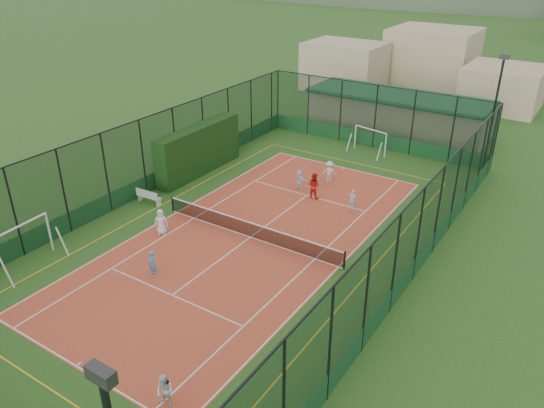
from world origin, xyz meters
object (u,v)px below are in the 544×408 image
Objects in this scene: child_near_left at (161,222)px; child_far_right at (353,201)px; floodlight_ne at (493,116)px; futsal_goal_far at (370,141)px; clubhouse at (398,112)px; white_bench at (149,196)px; child_far_left at (329,171)px; futsal_goal_near at (23,246)px; child_near_right at (165,391)px; child_near_mid at (152,264)px; coach at (314,185)px; child_far_back at (300,180)px.

child_far_right is (7.87, 8.30, -0.02)m from child_near_left.
floodlight_ne reaches higher than futsal_goal_far.
clubhouse is 24.79m from child_near_left.
child_near_left is at bearing -38.68° from white_bench.
child_near_left is 12.40m from child_far_left.
futsal_goal_near is 2.32× the size of child_far_right.
child_near_right is (-4.26, -28.01, -3.42)m from floodlight_ne.
child_near_right is at bearing -82.60° from clubhouse.
child_far_left is at bearing -89.22° from clubhouse.
white_bench is at bearing 143.67° from child_near_mid.
clubhouse reaches higher than coach.
child_far_right is (-5.18, -10.68, -3.38)m from floodlight_ne.
child_far_left is (-8.42, -7.47, -3.37)m from floodlight_ne.
child_near_mid is (5.91, -5.72, 0.21)m from white_bench.
child_near_right is 17.36m from child_far_right.
white_bench is (-16.40, -16.56, -3.64)m from floodlight_ne.
child_near_mid reaches higher than white_bench.
futsal_goal_near is 6.79m from child_near_mid.
child_far_left is at bearing -80.03° from coach.
clubhouse is at bearing -84.67° from coach.
child_near_mid is (2.55, -3.30, -0.07)m from child_near_left.
child_near_left is (3.35, -2.42, 0.28)m from white_bench.
child_near_mid is (-2.15, -21.38, -0.26)m from futsal_goal_far.
floodlight_ne is 2.81× the size of futsal_goal_far.
futsal_goal_near is at bearing -159.81° from child_near_left.
futsal_goal_near reaches higher than coach.
white_bench is 9.78m from child_far_back.
futsal_goal_far is 21.49m from child_near_mid.
child_near_right is 19.12m from child_far_back.
child_far_back is at bearing -28.79° from futsal_goal_near.
futsal_goal_near is 17.14m from coach.
futsal_goal_far is 8.81m from child_far_back.
futsal_goal_far reaches higher than child_far_back.
clubhouse is at bearing 104.81° from futsal_goal_far.
child_far_back is at bearing 29.95° from child_near_left.
child_near_right is at bearing 78.30° from child_far_left.
child_near_right is (12.14, -11.45, 0.22)m from white_bench.
child_near_left is 11.43m from child_far_right.
child_far_left is (2.07, 14.80, 0.07)m from child_near_mid.
child_near_left is 1.02× the size of child_far_right.
child_near_mid is 0.80× the size of coach.
child_far_back reaches higher than white_bench.
child_far_back is at bearing 40.07° from child_far_left.
futsal_goal_near is at bearing -123.56° from floodlight_ne.
floodlight_ne is 5.53× the size of child_far_left.
floodlight_ne is at bearing -37.58° from futsal_goal_near.
child_far_right reaches higher than child_near_mid.
floodlight_ne is 24.86m from child_near_mid.
child_near_mid is (-10.49, -22.28, -3.43)m from floodlight_ne.
child_near_right is at bearing -46.22° from white_bench.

